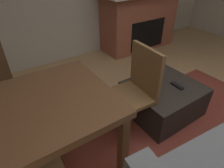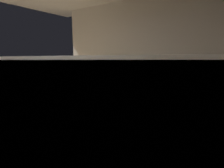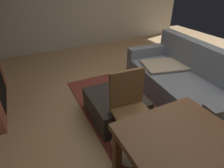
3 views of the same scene
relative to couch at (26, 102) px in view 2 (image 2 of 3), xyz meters
The scene contains 12 objects.
floor 0.59m from the couch, 68.80° to the right, with size 8.54×8.54×0.00m, color tan.
wall_right_window_side 3.94m from the couch, ahead, with size 0.12×6.26×2.90m, color white.
area_rug 0.74m from the couch, 93.33° to the right, with size 2.60×2.00×0.01m, color brown.
couch is the anchor object (origin of this frame).
ottoman_coffee_table 1.27m from the couch, 91.76° to the right, with size 0.81×0.73×0.39m, color #2D2826.
tv_remote 1.19m from the couch, 96.85° to the right, with size 0.05×0.16×0.02m, color black.
dining_table 2.09m from the couch, 39.16° to the right, with size 1.63×0.93×0.74m.
dining_chair_west 1.37m from the couch, 73.33° to the right, with size 0.47×0.47×0.93m.
dining_chair_east 3.10m from the couch, 24.91° to the right, with size 0.45×0.45×0.93m.
dining_chair_south 2.70m from the couch, 53.38° to the right, with size 0.48×0.48×0.93m.
potted_plant 3.05m from the couch, 15.92° to the left, with size 0.40×0.40×0.60m.
small_dog 1.69m from the couch, 65.49° to the right, with size 0.53×0.27×0.33m.
Camera 2 is at (-1.70, -2.38, 1.15)m, focal length 27.02 mm.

